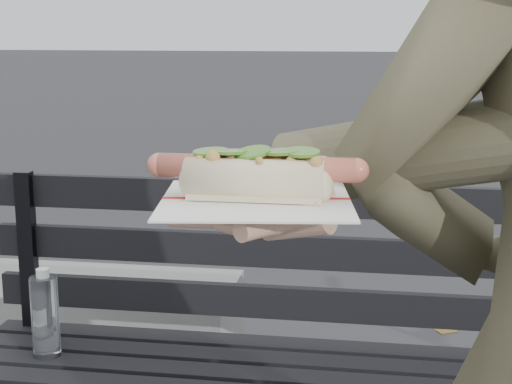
% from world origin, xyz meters
% --- Properties ---
extents(park_bench, '(1.50, 0.44, 0.88)m').
position_xyz_m(park_bench, '(-0.09, 0.84, 0.52)').
color(park_bench, black).
rests_on(park_bench, ground).
extents(concrete_block, '(1.20, 0.40, 0.40)m').
position_xyz_m(concrete_block, '(-0.93, 1.55, 0.20)').
color(concrete_block, slate).
rests_on(concrete_block, ground).
extents(held_hotdog, '(0.62, 0.32, 0.20)m').
position_xyz_m(held_hotdog, '(0.18, 0.01, 1.10)').
color(held_hotdog, '#4B4732').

